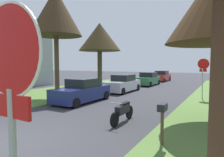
% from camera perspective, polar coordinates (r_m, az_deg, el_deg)
% --- Properties ---
extents(ground_plane, '(120.00, 120.00, 0.00)m').
position_cam_1_polar(ground_plane, '(7.29, -28.11, -16.53)').
color(ground_plane, '#38383D').
extents(stop_sign_near, '(0.81, 0.07, 2.98)m').
position_cam_1_polar(stop_sign_near, '(1.88, -27.29, -5.69)').
color(stop_sign_near, '#9EA0A5').
rests_on(stop_sign_near, grass_verge_right).
extents(stop_sign_far, '(0.81, 0.69, 2.91)m').
position_cam_1_polar(stop_sign_far, '(15.38, 25.06, 2.35)').
color(stop_sign_far, '#9EA0A5').
rests_on(stop_sign_far, grass_verge_right).
extents(street_tree_left_mid_a, '(3.83, 3.83, 8.06)m').
position_cam_1_polar(street_tree_left_mid_a, '(15.77, -16.11, 17.97)').
color(street_tree_left_mid_a, '#4D3E28').
rests_on(street_tree_left_mid_a, grass_verge_left).
extents(street_tree_left_mid_b, '(4.41, 4.41, 6.82)m').
position_cam_1_polar(street_tree_left_mid_b, '(20.97, -3.63, 11.89)').
color(street_tree_left_mid_b, '#473E24').
rests_on(street_tree_left_mid_b, grass_verge_left).
extents(parked_sedan_navy, '(1.94, 4.40, 1.57)m').
position_cam_1_polar(parked_sedan_navy, '(13.28, -8.66, -3.68)').
color(parked_sedan_navy, navy).
rests_on(parked_sedan_navy, ground).
extents(parked_sedan_silver, '(1.94, 4.40, 1.57)m').
position_cam_1_polar(parked_sedan_silver, '(18.11, 3.09, -1.58)').
color(parked_sedan_silver, '#BCBCC1').
rests_on(parked_sedan_silver, ground).
extents(parked_sedan_green, '(1.94, 4.40, 1.57)m').
position_cam_1_polar(parked_sedan_green, '(24.22, 10.46, -0.22)').
color(parked_sedan_green, '#28663D').
rests_on(parked_sedan_green, ground).
extents(parked_sedan_red, '(1.94, 4.40, 1.57)m').
position_cam_1_polar(parked_sedan_red, '(30.62, 14.24, 0.61)').
color(parked_sedan_red, red).
rests_on(parked_sedan_red, ground).
extents(parked_motorcycle, '(0.60, 2.05, 0.97)m').
position_cam_1_polar(parked_motorcycle, '(8.59, 3.15, -9.54)').
color(parked_motorcycle, black).
rests_on(parked_motorcycle, ground).
extents(curbside_mailbox, '(0.22, 0.44, 1.27)m').
position_cam_1_polar(curbside_mailbox, '(6.23, 14.49, -9.50)').
color(curbside_mailbox, brown).
rests_on(curbside_mailbox, grass_verge_right).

